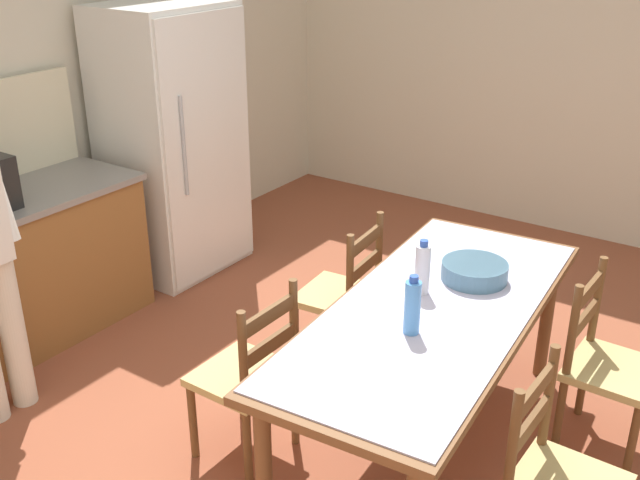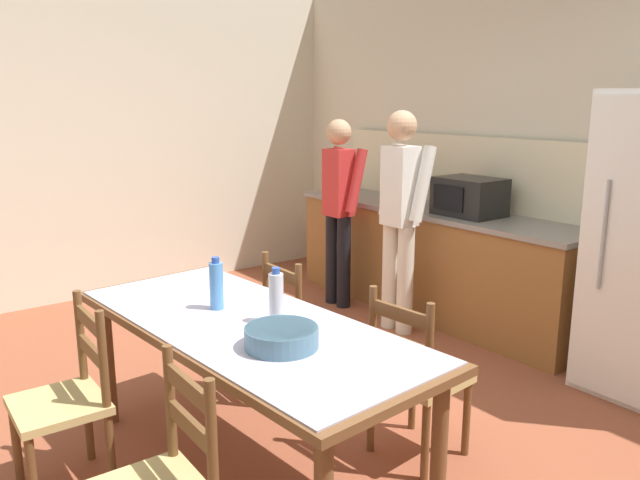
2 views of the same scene
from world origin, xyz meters
The scene contains 10 objects.
ground_plane centered at (0.00, 0.00, 0.00)m, with size 8.32×8.32×0.00m, color brown.
wall_right centered at (3.26, 0.00, 1.45)m, with size 0.12×5.20×2.90m, color beige.
refrigerator centered at (0.97, 2.19, 0.94)m, with size 0.86×0.73×1.88m.
dining_table centered at (0.12, -0.27, 0.70)m, with size 2.10×0.99×0.79m.
bottle_near_centre centered at (-0.14, -0.29, 0.91)m, with size 0.07×0.07×0.27m.
bottle_off_centre centered at (0.21, -0.16, 0.91)m, with size 0.07×0.07×0.27m.
serving_bowl centered at (0.48, -0.31, 0.84)m, with size 0.32×0.32×0.09m.
chair_side_near_right centered at (0.63, -0.95, 0.44)m, with size 0.43×0.41×0.91m.
chair_side_far_right centered at (0.52, 0.47, 0.44)m, with size 0.45×0.43×0.91m.
chair_side_far_left centered at (-0.40, 0.40, 0.44)m, with size 0.43×0.41×0.91m.
Camera 1 is at (-2.64, -1.52, 2.44)m, focal length 42.00 mm.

